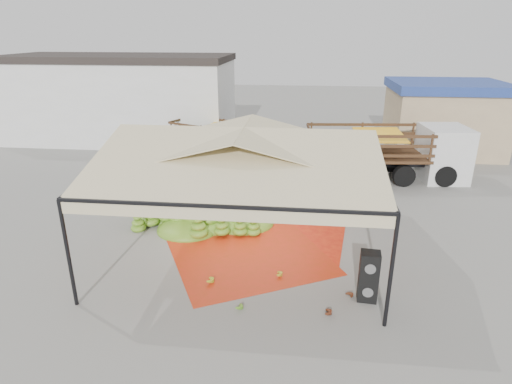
# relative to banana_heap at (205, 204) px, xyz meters

# --- Properties ---
(ground) EXTENTS (90.00, 90.00, 0.00)m
(ground) POSITION_rel_banana_heap_xyz_m (1.79, -1.79, -0.62)
(ground) COLOR slate
(ground) RESTS_ON ground
(canopy_tent) EXTENTS (8.10, 8.10, 4.00)m
(canopy_tent) POSITION_rel_banana_heap_xyz_m (1.79, -1.79, 2.68)
(canopy_tent) COLOR black
(canopy_tent) RESTS_ON ground
(building_white) EXTENTS (14.30, 6.30, 5.40)m
(building_white) POSITION_rel_banana_heap_xyz_m (-8.21, 12.21, 2.09)
(building_white) COLOR silver
(building_white) RESTS_ON ground
(building_tan) EXTENTS (6.30, 5.30, 4.10)m
(building_tan) POSITION_rel_banana_heap_xyz_m (11.79, 11.21, 1.46)
(building_tan) COLOR tan
(building_tan) RESTS_ON ground
(tarp_left) EXTENTS (6.18, 6.08, 0.01)m
(tarp_left) POSITION_rel_banana_heap_xyz_m (2.00, -2.62, -0.61)
(tarp_left) COLOR red
(tarp_left) RESTS_ON ground
(tarp_right) EXTENTS (4.95, 5.13, 0.01)m
(tarp_right) POSITION_rel_banana_heap_xyz_m (3.01, -0.93, -0.61)
(tarp_right) COLOR red
(tarp_right) RESTS_ON ground
(banana_heap) EXTENTS (7.09, 6.49, 1.24)m
(banana_heap) POSITION_rel_banana_heap_xyz_m (0.00, 0.00, 0.00)
(banana_heap) COLOR #4C7217
(banana_heap) RESTS_ON ground
(hand_yellow_a) EXTENTS (0.51, 0.42, 0.23)m
(hand_yellow_a) POSITION_rel_banana_heap_xyz_m (1.02, -4.36, -0.51)
(hand_yellow_a) COLOR gold
(hand_yellow_a) RESTS_ON ground
(hand_yellow_b) EXTENTS (0.45, 0.37, 0.20)m
(hand_yellow_b) POSITION_rel_banana_heap_xyz_m (2.98, -3.81, -0.52)
(hand_yellow_b) COLOR gold
(hand_yellow_b) RESTS_ON ground
(hand_red_a) EXTENTS (0.48, 0.41, 0.20)m
(hand_red_a) POSITION_rel_banana_heap_xyz_m (4.34, -5.49, -0.52)
(hand_red_a) COLOR #562813
(hand_red_a) RESTS_ON ground
(hand_red_b) EXTENTS (0.48, 0.45, 0.18)m
(hand_red_b) POSITION_rel_banana_heap_xyz_m (4.99, -4.68, -0.53)
(hand_red_b) COLOR #532213
(hand_red_b) RESTS_ON ground
(hand_green) EXTENTS (0.47, 0.42, 0.19)m
(hand_green) POSITION_rel_banana_heap_xyz_m (2.06, -5.49, -0.53)
(hand_green) COLOR #4E841B
(hand_green) RESTS_ON ground
(hanging_bunches) EXTENTS (3.24, 0.24, 0.20)m
(hanging_bunches) POSITION_rel_banana_heap_xyz_m (3.50, -2.35, 2.00)
(hanging_bunches) COLOR #59841B
(hanging_bunches) RESTS_ON ground
(speaker_stack) EXTENTS (0.55, 0.49, 1.42)m
(speaker_stack) POSITION_rel_banana_heap_xyz_m (5.49, -4.71, 0.09)
(speaker_stack) COLOR black
(speaker_stack) RESTS_ON ground
(banana_leaves) EXTENTS (0.96, 1.36, 3.70)m
(banana_leaves) POSITION_rel_banana_heap_xyz_m (-0.87, 0.60, -0.62)
(banana_leaves) COLOR #236E1D
(banana_leaves) RESTS_ON ground
(vendor) EXTENTS (0.75, 0.60, 1.80)m
(vendor) POSITION_rel_banana_heap_xyz_m (2.87, 3.89, 0.28)
(vendor) COLOR gray
(vendor) RESTS_ON ground
(truck_left) EXTENTS (6.48, 4.51, 2.12)m
(truck_left) POSITION_rel_banana_heap_xyz_m (-0.44, 7.86, 0.69)
(truck_left) COLOR #482718
(truck_left) RESTS_ON ground
(truck_right) EXTENTS (7.67, 3.22, 2.56)m
(truck_right) POSITION_rel_banana_heap_xyz_m (7.95, 5.75, 0.96)
(truck_right) COLOR #4C3119
(truck_right) RESTS_ON ground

